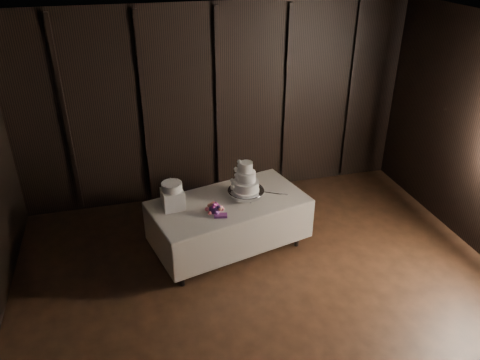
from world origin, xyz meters
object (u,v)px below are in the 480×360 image
(cake_stand, at_px, (246,193))
(box_pedestal, at_px, (173,199))
(display_table, at_px, (229,223))
(bouquet, at_px, (215,208))
(small_cake, at_px, (172,187))
(wedding_cake, at_px, (244,180))

(cake_stand, height_order, box_pedestal, box_pedestal)
(display_table, distance_m, bouquet, 0.51)
(display_table, distance_m, box_pedestal, 0.85)
(display_table, xyz_separation_m, small_cake, (-0.71, 0.03, 0.64))
(cake_stand, height_order, small_cake, small_cake)
(wedding_cake, bearing_deg, bouquet, -143.27)
(small_cake, bearing_deg, wedding_cake, 1.52)
(bouquet, relative_size, small_cake, 1.42)
(cake_stand, bearing_deg, small_cake, -177.52)
(wedding_cake, distance_m, bouquet, 0.56)
(bouquet, bearing_deg, box_pedestal, 153.40)
(bouquet, xyz_separation_m, small_cake, (-0.48, 0.24, 0.25))
(cake_stand, bearing_deg, wedding_cake, -150.26)
(wedding_cake, xyz_separation_m, small_cake, (-0.93, -0.02, 0.05))
(cake_stand, xyz_separation_m, wedding_cake, (-0.03, -0.02, 0.20))
(display_table, xyz_separation_m, bouquet, (-0.23, -0.21, 0.40))
(bouquet, height_order, box_pedestal, box_pedestal)
(bouquet, distance_m, small_cake, 0.59)
(cake_stand, height_order, wedding_cake, wedding_cake)
(cake_stand, bearing_deg, box_pedestal, -177.52)
(display_table, height_order, box_pedestal, box_pedestal)
(display_table, height_order, wedding_cake, wedding_cake)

